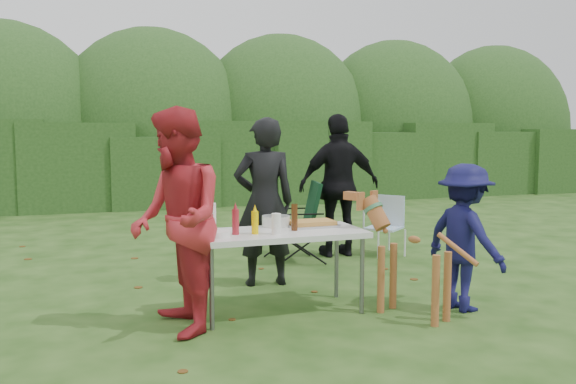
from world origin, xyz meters
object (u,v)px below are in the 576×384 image
object	(u,v)px
person_cook	(264,202)
lawn_chair	(384,225)
person_black_puffy	(339,185)
camping_chair	(294,221)
child	(465,237)
mustard_bottle	(255,223)
person_red_jacket	(177,221)
paper_towel_roll	(209,218)
ketchup_bottle	(235,222)
dog	(414,258)
folding_table	(280,237)
beer_bottle	(294,217)

from	to	relation	value
person_cook	lawn_chair	distance (m)	2.21
person_black_puffy	camping_chair	distance (m)	0.79
child	mustard_bottle	distance (m)	1.91
person_cook	person_red_jacket	bearing A→B (deg)	53.89
person_black_puffy	child	bearing A→B (deg)	95.37
paper_towel_roll	person_black_puffy	bearing A→B (deg)	42.69
child	ketchup_bottle	xyz separation A→B (m)	(-2.03, 0.42, 0.18)
person_black_puffy	ketchup_bottle	distance (m)	2.86
person_cook	lawn_chair	xyz separation A→B (m)	(1.93, 0.95, -0.50)
dog	folding_table	bearing A→B (deg)	37.15
person_red_jacket	person_cook	bearing A→B (deg)	135.03
folding_table	lawn_chair	world-z (taller)	lawn_chair
folding_table	child	xyz separation A→B (m)	(1.61, -0.47, -0.02)
camping_chair	mustard_bottle	xyz separation A→B (m)	(-1.09, -2.02, 0.34)
lawn_chair	paper_towel_roll	world-z (taller)	paper_towel_roll
camping_chair	ketchup_bottle	xyz separation A→B (m)	(-1.26, -1.99, 0.35)
dog	person_black_puffy	bearing A→B (deg)	-36.57
folding_table	person_black_puffy	xyz separation A→B (m)	(1.50, 2.06, 0.23)
paper_towel_roll	dog	bearing A→B (deg)	-20.76
person_red_jacket	beer_bottle	world-z (taller)	person_red_jacket
dog	lawn_chair	world-z (taller)	dog
camping_chair	beer_bottle	bearing A→B (deg)	81.67
dog	mustard_bottle	size ratio (longest dim) A/B	5.50
ketchup_bottle	person_red_jacket	bearing A→B (deg)	-160.16
paper_towel_roll	mustard_bottle	bearing A→B (deg)	-28.63
lawn_chair	paper_towel_roll	bearing A→B (deg)	-5.12
person_red_jacket	camping_chair	world-z (taller)	person_red_jacket
child	paper_towel_roll	xyz separation A→B (m)	(-2.22, 0.59, 0.20)
mustard_bottle	ketchup_bottle	xyz separation A→B (m)	(-0.17, 0.03, 0.01)
dog	lawn_chair	distance (m)	2.67
person_cook	beer_bottle	xyz separation A→B (m)	(-0.03, -1.00, -0.02)
dog	child	bearing A→B (deg)	-112.26
person_black_puffy	beer_bottle	xyz separation A→B (m)	(-1.37, -2.09, -0.06)
camping_chair	paper_towel_roll	xyz separation A→B (m)	(-1.45, -1.82, 0.37)
person_black_puffy	child	xyz separation A→B (m)	(0.11, -2.54, -0.25)
person_red_jacket	child	size ratio (longest dim) A/B	1.37
child	mustard_bottle	xyz separation A→B (m)	(-1.86, 0.39, 0.17)
dog	beer_bottle	world-z (taller)	dog
folding_table	person_red_jacket	world-z (taller)	person_red_jacket
person_red_jacket	person_black_puffy	distance (m)	3.37
person_black_puffy	paper_towel_roll	xyz separation A→B (m)	(-2.11, -1.95, -0.05)
camping_chair	person_cook	bearing A→B (deg)	66.06
person_cook	camping_chair	xyz separation A→B (m)	(0.68, 0.96, -0.38)
person_black_puffy	lawn_chair	distance (m)	0.80
person_red_jacket	camping_chair	xyz separation A→B (m)	(1.79, 2.18, -0.41)
paper_towel_roll	folding_table	bearing A→B (deg)	-10.77
folding_table	beer_bottle	xyz separation A→B (m)	(0.13, -0.02, 0.17)
person_black_puffy	ketchup_bottle	bearing A→B (deg)	50.69
beer_bottle	person_black_puffy	bearing A→B (deg)	56.70
child	mustard_bottle	bearing A→B (deg)	66.32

